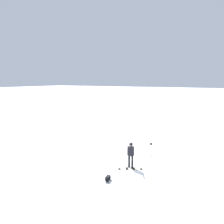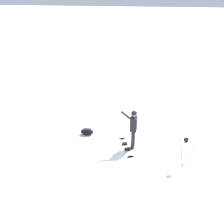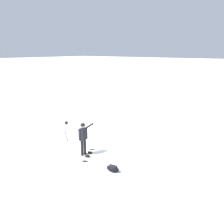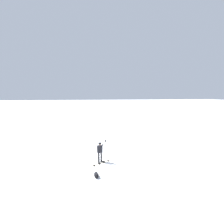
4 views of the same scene
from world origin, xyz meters
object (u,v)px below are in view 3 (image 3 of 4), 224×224
Objects in this scene: snowboard at (89,155)px; gear_bag_large at (113,168)px; camera_tripod at (67,127)px; snowboarder at (83,135)px.

snowboard is 2.53× the size of gear_bag_large.
snowboard is at bearing -104.57° from camera_tripod.
gear_bag_large reaches higher than snowboard.
gear_bag_large is (-0.53, -1.99, 0.13)m from snowboard.
camera_tripod reaches higher than gear_bag_large.
snowboarder is 1.06m from snowboard.
snowboarder is 2.19m from camera_tripod.
camera_tripod is (0.61, 2.33, 0.85)m from snowboard.
snowboarder is at bearing 110.01° from snowboard.
snowboarder reaches higher than gear_bag_large.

